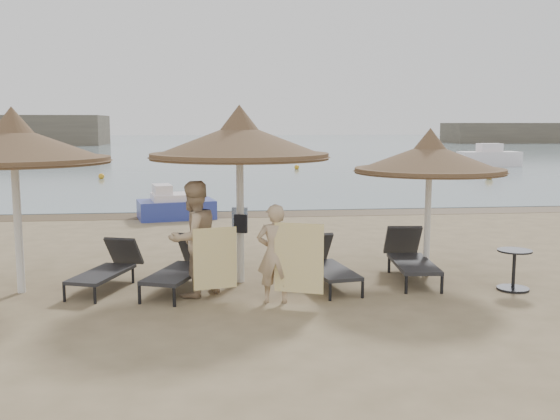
% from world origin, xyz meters
% --- Properties ---
extents(ground, '(160.00, 160.00, 0.00)m').
position_xyz_m(ground, '(0.00, 0.00, 0.00)').
color(ground, '#95805E').
rests_on(ground, ground).
extents(sea, '(200.00, 140.00, 0.03)m').
position_xyz_m(sea, '(0.00, 80.00, 0.01)').
color(sea, slate).
rests_on(sea, ground).
extents(wet_sand_strip, '(200.00, 1.60, 0.01)m').
position_xyz_m(wet_sand_strip, '(0.00, 9.40, 0.00)').
color(wet_sand_strip, brown).
rests_on(wet_sand_strip, ground).
extents(far_shore, '(150.00, 54.80, 12.00)m').
position_xyz_m(far_shore, '(-25.10, 77.82, 2.91)').
color(far_shore, '#665B49').
rests_on(far_shore, ground).
extents(palapa_left, '(3.17, 3.17, 3.14)m').
position_xyz_m(palapa_left, '(-4.01, 0.53, 2.50)').
color(palapa_left, white).
rests_on(palapa_left, ground).
extents(palapa_center, '(3.22, 3.22, 3.19)m').
position_xyz_m(palapa_center, '(-0.25, 0.82, 2.54)').
color(palapa_center, white).
rests_on(palapa_center, ground).
extents(palapa_right, '(2.81, 2.81, 2.78)m').
position_xyz_m(palapa_right, '(3.26, 0.90, 2.21)').
color(palapa_right, white).
rests_on(palapa_right, ground).
extents(lounger_far_left, '(1.16, 1.90, 0.81)m').
position_xyz_m(lounger_far_left, '(-2.58, 0.69, 0.36)').
color(lounger_far_left, black).
rests_on(lounger_far_left, ground).
extents(lounger_near_left, '(1.32, 2.09, 0.89)m').
position_xyz_m(lounger_near_left, '(-1.27, 0.49, 0.40)').
color(lounger_near_left, black).
rests_on(lounger_near_left, ground).
extents(lounger_near_right, '(0.92, 1.97, 0.85)m').
position_xyz_m(lounger_near_right, '(1.24, 0.48, 0.38)').
color(lounger_near_right, black).
rests_on(lounger_near_right, ground).
extents(lounger_far_right, '(0.86, 2.08, 0.90)m').
position_xyz_m(lounger_far_right, '(2.89, 0.76, 0.41)').
color(lounger_far_right, black).
rests_on(lounger_far_right, ground).
extents(side_table, '(0.58, 0.58, 0.71)m').
position_xyz_m(side_table, '(4.41, -0.26, 0.33)').
color(side_table, black).
rests_on(side_table, ground).
extents(person_left, '(1.22, 1.17, 2.24)m').
position_xyz_m(person_left, '(-1.07, 0.01, 1.12)').
color(person_left, tan).
rests_on(person_left, ground).
extents(person_right, '(0.90, 0.63, 1.86)m').
position_xyz_m(person_right, '(0.23, -0.54, 0.93)').
color(person_right, tan).
rests_on(person_right, ground).
extents(towel_left, '(0.71, 0.19, 1.01)m').
position_xyz_m(towel_left, '(-0.72, -0.34, 0.70)').
color(towel_left, yellow).
rests_on(towel_left, ground).
extents(towel_right, '(0.74, 0.32, 1.11)m').
position_xyz_m(towel_right, '(0.58, -0.79, 0.77)').
color(towel_right, yellow).
rests_on(towel_right, ground).
extents(bag_patterned, '(0.29, 0.15, 0.35)m').
position_xyz_m(bag_patterned, '(-0.25, 1.00, 1.16)').
color(bag_patterned, white).
rests_on(bag_patterned, ground).
extents(bag_dark, '(0.24, 0.16, 0.32)m').
position_xyz_m(bag_dark, '(-0.25, 0.66, 1.10)').
color(bag_dark, black).
rests_on(bag_dark, ground).
extents(pedal_boat, '(2.47, 1.76, 1.05)m').
position_xyz_m(pedal_boat, '(-1.84, 8.74, 0.39)').
color(pedal_boat, '#2D3B9B').
rests_on(pedal_boat, ground).
extents(buoy_left, '(0.31, 0.31, 0.31)m').
position_xyz_m(buoy_left, '(-6.36, 22.82, 0.16)').
color(buoy_left, orange).
rests_on(buoy_left, ground).
extents(buoy_mid, '(0.31, 0.31, 0.31)m').
position_xyz_m(buoy_mid, '(4.68, 28.52, 0.15)').
color(buoy_mid, orange).
rests_on(buoy_mid, ground).
extents(buoy_right, '(0.40, 0.40, 0.40)m').
position_xyz_m(buoy_right, '(13.55, 20.35, 0.20)').
color(buoy_right, orange).
rests_on(buoy_right, ground).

